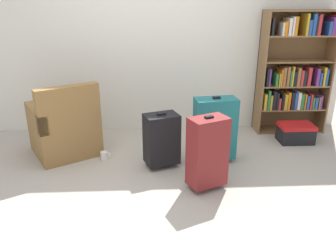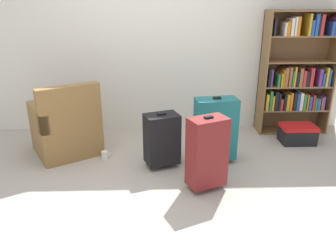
{
  "view_description": "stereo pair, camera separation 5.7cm",
  "coord_description": "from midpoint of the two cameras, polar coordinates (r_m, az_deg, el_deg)",
  "views": [
    {
      "loc": [
        0.07,
        -2.92,
        1.79
      ],
      "look_at": [
        0.23,
        0.33,
        0.55
      ],
      "focal_mm": 35.92,
      "sensor_mm": 36.0,
      "label": 1
    },
    {
      "loc": [
        0.12,
        -2.92,
        1.79
      ],
      "look_at": [
        0.23,
        0.33,
        0.55
      ],
      "focal_mm": 35.92,
      "sensor_mm": 36.0,
      "label": 2
    }
  ],
  "objects": [
    {
      "name": "suitcase_dark_red",
      "position": [
        3.28,
        7.13,
        -4.43
      ],
      "size": [
        0.42,
        0.35,
        0.77
      ],
      "color": "maroon",
      "rests_on": "ground"
    },
    {
      "name": "bookshelf",
      "position": [
        4.95,
        21.28,
        8.46
      ],
      "size": [
        0.95,
        0.32,
        1.65
      ],
      "color": "brown",
      "rests_on": "ground"
    },
    {
      "name": "ground_plane",
      "position": [
        3.43,
        -3.26,
        -10.66
      ],
      "size": [
        9.74,
        9.74,
        0.0
      ],
      "primitive_type": "plane",
      "color": "#B2A899"
    },
    {
      "name": "suitcase_black",
      "position": [
        3.73,
        -0.61,
        -2.2
      ],
      "size": [
        0.43,
        0.36,
        0.64
      ],
      "color": "black",
      "rests_on": "ground"
    },
    {
      "name": "mug",
      "position": [
        4.07,
        -10.26,
        -4.85
      ],
      "size": [
        0.12,
        0.08,
        0.1
      ],
      "color": "white",
      "rests_on": "ground"
    },
    {
      "name": "storage_box",
      "position": [
        4.74,
        21.44,
        -1.16
      ],
      "size": [
        0.44,
        0.31,
        0.25
      ],
      "color": "black",
      "rests_on": "ground"
    },
    {
      "name": "armchair",
      "position": [
        4.23,
        -16.49,
        -0.42
      ],
      "size": [
        0.96,
        0.96,
        0.9
      ],
      "color": "olive",
      "rests_on": "ground"
    },
    {
      "name": "suitcase_teal",
      "position": [
        3.85,
        8.47,
        -0.49
      ],
      "size": [
        0.49,
        0.29,
        0.78
      ],
      "color": "#19666B",
      "rests_on": "ground"
    },
    {
      "name": "back_wall",
      "position": [
        4.71,
        -3.15,
        14.86
      ],
      "size": [
        5.56,
        0.1,
        2.6
      ],
      "primitive_type": "cube",
      "color": "silver",
      "rests_on": "ground"
    }
  ]
}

